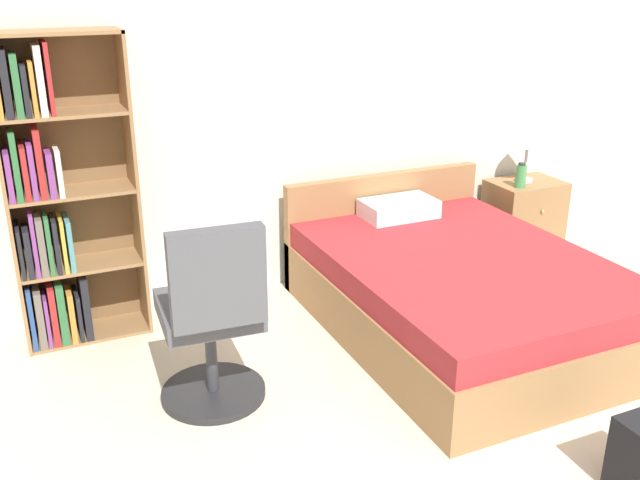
{
  "coord_description": "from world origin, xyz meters",
  "views": [
    {
      "loc": [
        -1.93,
        -1.14,
        2.1
      ],
      "look_at": [
        -0.52,
        1.98,
        0.79
      ],
      "focal_mm": 40.0,
      "sensor_mm": 36.0,
      "label": 1
    }
  ],
  "objects": [
    {
      "name": "wall_back",
      "position": [
        0.0,
        3.23,
        1.3
      ],
      "size": [
        9.0,
        0.06,
        2.6
      ],
      "color": "silver",
      "rests_on": "ground_plane"
    },
    {
      "name": "bookshelf",
      "position": [
        -1.71,
        2.98,
        0.86
      ],
      "size": [
        0.71,
        0.31,
        1.79
      ],
      "color": "olive",
      "rests_on": "ground_plane"
    },
    {
      "name": "bed",
      "position": [
        0.46,
        2.14,
        0.26
      ],
      "size": [
        1.49,
        2.04,
        0.75
      ],
      "color": "olive",
      "rests_on": "ground_plane"
    },
    {
      "name": "office_chair",
      "position": [
        -1.13,
        1.92,
        0.48
      ],
      "size": [
        0.54,
        0.61,
        1.03
      ],
      "color": "#232326",
      "rests_on": "ground_plane"
    },
    {
      "name": "nightstand",
      "position": [
        1.65,
        2.96,
        0.29
      ],
      "size": [
        0.54,
        0.41,
        0.58
      ],
      "color": "olive",
      "rests_on": "ground_plane"
    },
    {
      "name": "table_lamp",
      "position": [
        1.63,
        2.97,
        0.92
      ],
      "size": [
        0.22,
        0.22,
        0.44
      ],
      "color": "#B2B2B7",
      "rests_on": "nightstand"
    },
    {
      "name": "water_bottle",
      "position": [
        1.5,
        2.86,
        0.67
      ],
      "size": [
        0.08,
        0.08,
        0.19
      ],
      "color": "#3F8C4C",
      "rests_on": "nightstand"
    }
  ]
}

